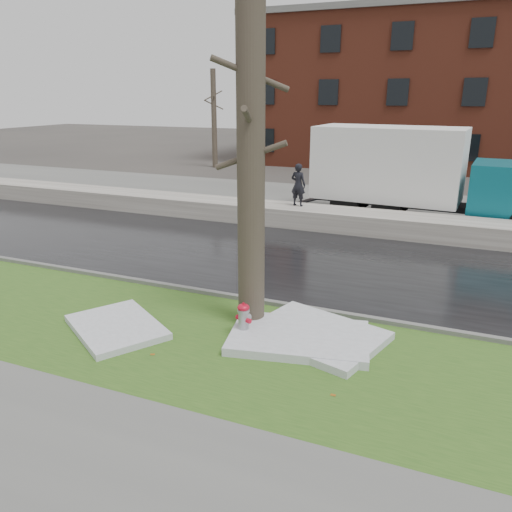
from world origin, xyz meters
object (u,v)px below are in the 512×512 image
at_px(fire_hydrant, 244,318).
at_px(box_truck, 417,172).
at_px(worker, 298,185).
at_px(tree, 251,159).

relative_size(fire_hydrant, box_truck, 0.07).
bearing_deg(worker, box_truck, -140.62).
bearing_deg(worker, tree, 110.54).
distance_m(fire_hydrant, box_truck, 12.32).
bearing_deg(box_truck, fire_hydrant, -95.82).
height_order(tree, worker, tree).
height_order(fire_hydrant, box_truck, box_truck).
bearing_deg(tree, fire_hydrant, -80.62).
bearing_deg(fire_hydrant, tree, 116.55).
height_order(box_truck, worker, box_truck).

